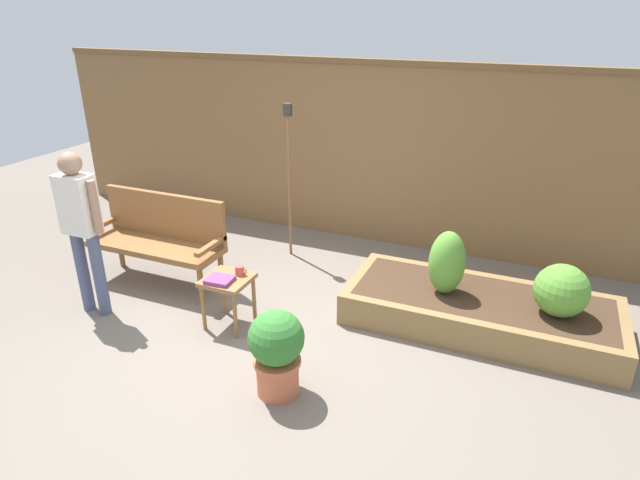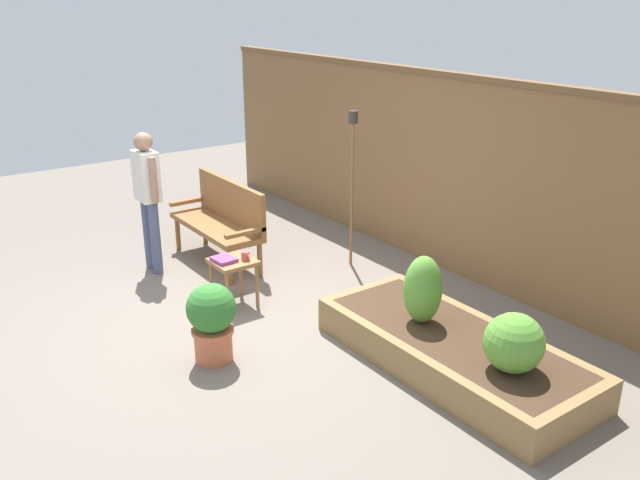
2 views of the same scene
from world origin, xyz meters
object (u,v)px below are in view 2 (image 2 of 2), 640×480
object	(u,v)px
side_table	(233,268)
cup_on_table	(246,256)
garden_bench	(223,216)
book_on_table	(224,259)
shrub_far_corner	(514,343)
shrub_near_bench	(423,290)
person_by_bench	(148,190)
potted_boxwood	(212,319)
tiki_torch	(352,162)

from	to	relation	value
side_table	cup_on_table	distance (m)	0.18
garden_bench	side_table	world-z (taller)	garden_bench
book_on_table	shrub_far_corner	bearing A→B (deg)	14.36
shrub_near_bench	book_on_table	bearing A→B (deg)	-152.88
person_by_bench	side_table	bearing A→B (deg)	13.07
garden_bench	shrub_near_bench	xyz separation A→B (m)	(2.88, 0.35, 0.05)
person_by_bench	garden_bench	bearing A→B (deg)	76.14
shrub_far_corner	potted_boxwood	bearing A→B (deg)	-141.69
garden_bench	book_on_table	distance (m)	1.23
shrub_near_bench	shrub_far_corner	world-z (taller)	shrub_near_bench
shrub_far_corner	person_by_bench	distance (m)	4.21
book_on_table	person_by_bench	bearing A→B (deg)	-174.57
shrub_near_bench	tiki_torch	xyz separation A→B (m)	(-1.93, 0.77, 0.60)
garden_bench	person_by_bench	xyz separation A→B (m)	(-0.19, -0.78, 0.39)
side_table	tiki_torch	world-z (taller)	tiki_torch
shrub_near_bench	tiki_torch	distance (m)	2.17
cup_on_table	potted_boxwood	size ratio (longest dim) A/B	0.17
garden_bench	tiki_torch	world-z (taller)	tiki_torch
side_table	book_on_table	xyz separation A→B (m)	(-0.02, -0.09, 0.10)
book_on_table	garden_bench	bearing A→B (deg)	148.40
shrub_far_corner	shrub_near_bench	bearing A→B (deg)	180.00
shrub_near_bench	person_by_bench	size ratio (longest dim) A/B	0.38
potted_boxwood	garden_bench	bearing A→B (deg)	149.54
shrub_near_bench	shrub_far_corner	xyz separation A→B (m)	(0.96, 0.00, -0.07)
garden_bench	tiki_torch	bearing A→B (deg)	49.75
side_table	shrub_near_bench	size ratio (longest dim) A/B	0.81
garden_bench	tiki_torch	xyz separation A→B (m)	(0.95, 1.12, 0.65)
garden_bench	side_table	distance (m)	1.22
book_on_table	potted_boxwood	size ratio (longest dim) A/B	0.33
potted_boxwood	shrub_near_bench	world-z (taller)	shrub_near_bench
book_on_table	tiki_torch	distance (m)	1.83
garden_bench	shrub_far_corner	size ratio (longest dim) A/B	3.20
tiki_torch	potted_boxwood	bearing A→B (deg)	-66.21
shrub_far_corner	person_by_bench	world-z (taller)	person_by_bench
shrub_near_bench	cup_on_table	bearing A→B (deg)	-156.75
potted_boxwood	book_on_table	bearing A→B (deg)	146.00
cup_on_table	shrub_far_corner	bearing A→B (deg)	15.37
tiki_torch	shrub_far_corner	bearing A→B (deg)	-14.87
side_table	shrub_far_corner	size ratio (longest dim) A/B	1.07
book_on_table	person_by_bench	world-z (taller)	person_by_bench
side_table	person_by_bench	world-z (taller)	person_by_bench
book_on_table	tiki_torch	size ratio (longest dim) A/B	0.13
side_table	shrub_near_bench	xyz separation A→B (m)	(1.77, 0.83, 0.20)
shrub_near_bench	person_by_bench	world-z (taller)	person_by_bench
shrub_near_bench	tiki_torch	bearing A→B (deg)	158.36
shrub_far_corner	person_by_bench	bearing A→B (deg)	-164.29
tiki_torch	cup_on_table	bearing A→B (deg)	-81.11
shrub_near_bench	person_by_bench	distance (m)	3.29
garden_bench	person_by_bench	size ratio (longest dim) A/B	0.92
potted_boxwood	shrub_near_bench	xyz separation A→B (m)	(0.94, 1.50, 0.21)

